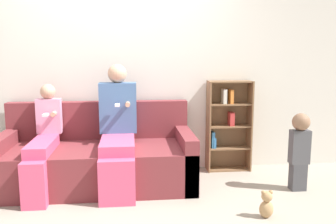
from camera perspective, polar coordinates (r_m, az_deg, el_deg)
The scene contains 8 objects.
ground_plane at distance 3.56m, azimuth -8.10°, elevation -14.46°, with size 14.00×14.00×0.00m, color #9E9384.
back_wall at distance 4.33m, azimuth -8.00°, elevation 7.13°, with size 10.00×0.06×2.55m.
couch at distance 4.01m, azimuth -11.23°, elevation -7.51°, with size 2.08×0.93×0.88m.
adult_seated at distance 3.84m, azimuth -8.12°, elevation -2.24°, with size 0.41×0.90×1.32m.
child_seated at distance 3.90m, azimuth -19.43°, elevation -4.33°, with size 0.26×0.91×1.10m.
toddler_standing at distance 3.98m, azimuth 20.34°, elevation -5.34°, with size 0.20×0.18×0.83m.
bookshelf at distance 4.46m, azimuth 9.53°, elevation -1.95°, with size 0.53×0.22×1.11m.
teddy_bear at distance 3.34m, azimuth 15.52°, elevation -14.15°, with size 0.13×0.10×0.25m.
Camera 1 is at (0.14, -3.26, 1.42)m, focal length 38.00 mm.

